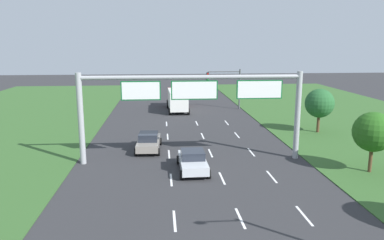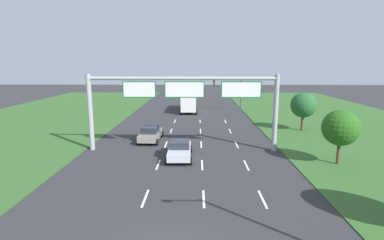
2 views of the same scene
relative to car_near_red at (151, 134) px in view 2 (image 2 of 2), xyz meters
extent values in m
cube|color=white|center=(1.72, -13.33, -0.78)|extent=(0.14, 2.40, 0.01)
cube|color=white|center=(1.72, -7.33, -0.78)|extent=(0.14, 2.40, 0.01)
cube|color=white|center=(1.72, -1.33, -0.78)|extent=(0.14, 2.40, 0.01)
cube|color=white|center=(1.72, 4.67, -0.78)|extent=(0.14, 2.40, 0.01)
cube|color=white|center=(1.72, 10.67, -0.78)|extent=(0.14, 2.40, 0.01)
cube|color=white|center=(5.22, -13.33, -0.78)|extent=(0.14, 2.40, 0.01)
cube|color=white|center=(5.22, -7.33, -0.78)|extent=(0.14, 2.40, 0.01)
cube|color=white|center=(5.22, -1.33, -0.78)|extent=(0.14, 2.40, 0.01)
cube|color=white|center=(5.22, 4.67, -0.78)|extent=(0.14, 2.40, 0.01)
cube|color=white|center=(5.22, 10.67, -0.78)|extent=(0.14, 2.40, 0.01)
cube|color=white|center=(8.72, -13.33, -0.78)|extent=(0.14, 2.40, 0.01)
cube|color=white|center=(8.72, -7.33, -0.78)|extent=(0.14, 2.40, 0.01)
cube|color=white|center=(8.72, -1.33, -0.78)|extent=(0.14, 2.40, 0.01)
cube|color=white|center=(8.72, 4.67, -0.78)|extent=(0.14, 2.40, 0.01)
cube|color=white|center=(8.72, 10.67, -0.78)|extent=(0.14, 2.40, 0.01)
cube|color=gray|center=(0.00, 0.04, -0.15)|extent=(2.03, 4.51, 0.62)
cube|color=#232833|center=(-0.01, -0.11, 0.47)|extent=(1.67, 2.01, 0.63)
cylinder|color=black|center=(-0.85, 1.75, -0.46)|extent=(0.25, 0.65, 0.64)
cylinder|color=black|center=(1.01, 1.66, -0.46)|extent=(0.25, 0.65, 0.64)
cylinder|color=black|center=(-1.01, -1.58, -0.46)|extent=(0.25, 0.65, 0.64)
cylinder|color=black|center=(0.85, -1.67, -0.46)|extent=(0.25, 0.65, 0.64)
cube|color=silver|center=(3.34, -5.61, -0.15)|extent=(1.93, 4.52, 0.61)
cube|color=#232833|center=(3.34, -5.54, 0.43)|extent=(1.68, 1.82, 0.57)
cylinder|color=black|center=(2.36, -3.93, -0.46)|extent=(0.23, 0.64, 0.64)
cylinder|color=black|center=(4.26, -3.90, -0.46)|extent=(0.23, 0.64, 0.64)
cylinder|color=black|center=(2.42, -7.32, -0.46)|extent=(0.23, 0.64, 0.64)
cylinder|color=black|center=(4.31, -7.29, -0.46)|extent=(0.23, 0.64, 0.64)
cube|color=#B21E19|center=(3.26, 22.75, 0.77)|extent=(2.25, 2.16, 2.20)
cube|color=silver|center=(3.37, 18.45, 0.89)|extent=(2.52, 6.25, 2.43)
cylinder|color=black|center=(2.11, 23.22, -0.33)|extent=(0.30, 0.91, 0.90)
cylinder|color=black|center=(4.37, 23.27, -0.33)|extent=(0.30, 0.91, 0.90)
cylinder|color=black|center=(2.09, 20.91, -0.33)|extent=(0.30, 0.91, 0.90)
cylinder|color=black|center=(4.51, 20.98, -0.33)|extent=(0.30, 0.91, 0.90)
cylinder|color=black|center=(2.22, 15.92, -0.33)|extent=(0.30, 0.91, 0.90)
cylinder|color=black|center=(4.64, 15.98, -0.33)|extent=(0.30, 0.91, 0.90)
cylinder|color=#9EA0A5|center=(-4.93, -3.26, 2.72)|extent=(0.44, 0.44, 7.00)
cylinder|color=#9EA0A5|center=(11.87, -3.26, 2.72)|extent=(0.44, 0.44, 7.00)
cylinder|color=#9EA0A5|center=(3.47, -3.26, 5.82)|extent=(16.80, 0.32, 0.32)
cube|color=#0C5B28|center=(-0.38, -3.26, 4.83)|extent=(2.98, 0.12, 1.46)
cube|color=white|center=(-0.38, -3.32, 4.83)|extent=(2.82, 0.01, 1.30)
cube|color=#0C5B28|center=(3.67, -3.26, 4.83)|extent=(3.55, 0.12, 1.46)
cube|color=white|center=(3.67, -3.32, 4.83)|extent=(3.39, 0.01, 1.30)
cube|color=#0C5B28|center=(8.72, -3.26, 4.83)|extent=(3.57, 0.12, 1.46)
cube|color=white|center=(8.72, -3.32, 4.83)|extent=(3.41, 0.01, 1.30)
cylinder|color=#47494F|center=(12.07, 19.66, 2.02)|extent=(0.20, 0.20, 5.60)
cylinder|color=#47494F|center=(9.82, 19.66, 4.47)|extent=(4.50, 0.14, 0.14)
cube|color=black|center=(7.57, 19.66, 3.82)|extent=(0.32, 0.36, 1.10)
sphere|color=red|center=(7.57, 19.46, 4.19)|extent=(0.22, 0.22, 0.22)
sphere|color=orange|center=(7.57, 19.46, 3.82)|extent=(0.22, 0.22, 0.22)
sphere|color=green|center=(7.57, 19.46, 3.45)|extent=(0.22, 0.22, 0.22)
cylinder|color=#513823|center=(15.97, -7.06, 0.19)|extent=(0.25, 0.25, 1.94)
sphere|color=#255A1A|center=(15.97, -7.06, 2.23)|extent=(2.83, 2.83, 2.83)
cylinder|color=#513823|center=(17.28, 5.05, 0.21)|extent=(0.29, 0.29, 1.98)
sphere|color=#23572B|center=(17.28, 5.05, 2.31)|extent=(2.96, 2.96, 2.96)
camera|label=1|loc=(1.11, -31.47, 8.36)|focal=35.00mm
camera|label=2|loc=(4.82, -29.96, 7.18)|focal=28.00mm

